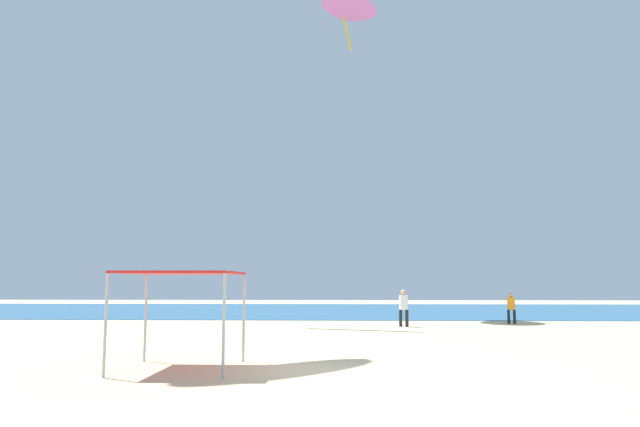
{
  "coord_description": "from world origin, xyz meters",
  "views": [
    {
      "loc": [
        0.71,
        -14.66,
        2.18
      ],
      "look_at": [
        -0.3,
        13.53,
        5.53
      ],
      "focal_mm": 32.36,
      "sensor_mm": 36.0,
      "label": 1
    }
  ],
  "objects_px": {
    "person_near_tent": "(511,305)",
    "person_leftmost": "(404,305)",
    "kite_delta_pink": "(350,3)",
    "canopy_tent": "(182,277)"
  },
  "relations": [
    {
      "from": "canopy_tent",
      "to": "kite_delta_pink",
      "type": "xyz_separation_m",
      "value": [
        4.72,
        21.6,
        18.22
      ]
    },
    {
      "from": "person_near_tent",
      "to": "kite_delta_pink",
      "type": "height_order",
      "value": "kite_delta_pink"
    },
    {
      "from": "canopy_tent",
      "to": "person_leftmost",
      "type": "distance_m",
      "value": 15.84
    },
    {
      "from": "canopy_tent",
      "to": "person_near_tent",
      "type": "height_order",
      "value": "canopy_tent"
    },
    {
      "from": "canopy_tent",
      "to": "kite_delta_pink",
      "type": "relative_size",
      "value": 0.67
    },
    {
      "from": "canopy_tent",
      "to": "kite_delta_pink",
      "type": "height_order",
      "value": "kite_delta_pink"
    },
    {
      "from": "person_near_tent",
      "to": "person_leftmost",
      "type": "relative_size",
      "value": 0.9
    },
    {
      "from": "person_near_tent",
      "to": "kite_delta_pink",
      "type": "xyz_separation_m",
      "value": [
        -8.27,
        5.35,
        19.58
      ]
    },
    {
      "from": "person_leftmost",
      "to": "kite_delta_pink",
      "type": "xyz_separation_m",
      "value": [
        -2.41,
        7.51,
        19.47
      ]
    },
    {
      "from": "person_near_tent",
      "to": "canopy_tent",
      "type": "bearing_deg",
      "value": 67.24
    }
  ]
}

